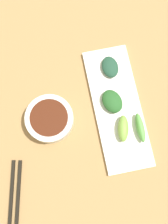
% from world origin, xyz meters
% --- Properties ---
extents(tabletop, '(2.10, 2.10, 0.02)m').
position_xyz_m(tabletop, '(0.00, 0.00, 0.01)').
color(tabletop, '#9A7748').
rests_on(tabletop, ground).
extents(sauce_bowl, '(0.13, 0.13, 0.05)m').
position_xyz_m(sauce_bowl, '(-0.13, -0.02, 0.04)').
color(sauce_bowl, silver).
rests_on(sauce_bowl, tabletop).
extents(serving_plate, '(0.13, 0.36, 0.01)m').
position_xyz_m(serving_plate, '(0.07, -0.02, 0.03)').
color(serving_plate, silver).
rests_on(serving_plate, tabletop).
extents(broccoli_leafy_0, '(0.07, 0.08, 0.03)m').
position_xyz_m(broccoli_leafy_0, '(0.05, -0.01, 0.05)').
color(broccoli_leafy_0, '#245725').
rests_on(broccoli_leafy_0, serving_plate).
extents(broccoli_leafy_1, '(0.05, 0.07, 0.02)m').
position_xyz_m(broccoli_leafy_1, '(0.07, 0.09, 0.04)').
color(broccoli_leafy_1, '#1F4531').
rests_on(broccoli_leafy_1, serving_plate).
extents(broccoli_stalk_2, '(0.04, 0.08, 0.03)m').
position_xyz_m(broccoli_stalk_2, '(0.07, -0.09, 0.05)').
color(broccoli_stalk_2, '#77A640').
rests_on(broccoli_stalk_2, serving_plate).
extents(broccoli_stalk_3, '(0.02, 0.08, 0.03)m').
position_xyz_m(broccoli_stalk_3, '(0.11, -0.10, 0.05)').
color(broccoli_stalk_3, '#5CA949').
rests_on(broccoli_stalk_3, serving_plate).
extents(chopsticks, '(0.07, 0.23, 0.01)m').
position_xyz_m(chopsticks, '(-0.26, -0.23, 0.02)').
color(chopsticks, black).
rests_on(chopsticks, tabletop).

